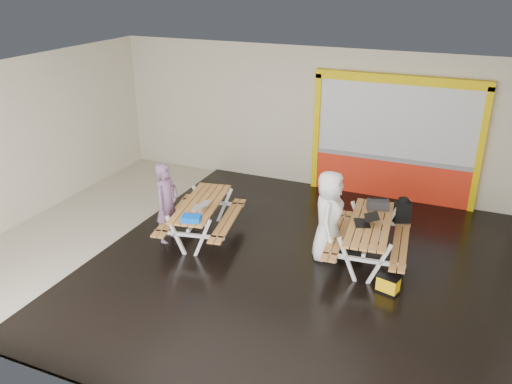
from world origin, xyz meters
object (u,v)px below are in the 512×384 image
at_px(laptop_left, 201,206).
at_px(person_left, 167,203).
at_px(picnic_table_left, 201,211).
at_px(toolbox, 378,205).
at_px(fluke_bag, 388,284).
at_px(picnic_table_right, 369,232).
at_px(backpack, 402,211).
at_px(blue_pouch, 191,218).
at_px(dark_case, 350,252).
at_px(person_right, 329,217).
at_px(laptop_right, 366,221).

bearing_deg(laptop_left, person_left, -169.59).
distance_m(picnic_table_left, toolbox, 3.52).
distance_m(picnic_table_left, fluke_bag, 3.96).
bearing_deg(laptop_left, toolbox, 21.82).
relative_size(picnic_table_left, person_left, 1.34).
bearing_deg(picnic_table_right, backpack, 64.21).
bearing_deg(picnic_table_left, blue_pouch, -73.75).
bearing_deg(backpack, dark_case, -130.83).
height_order(person_right, dark_case, person_right).
height_order(picnic_table_right, person_left, person_left).
height_order(laptop_left, dark_case, laptop_left).
height_order(toolbox, backpack, toolbox).
height_order(picnic_table_left, person_right, person_right).
height_order(picnic_table_right, backpack, backpack).
relative_size(picnic_table_left, dark_case, 4.97).
distance_m(person_right, backpack, 1.62).
height_order(toolbox, dark_case, toolbox).
height_order(person_right, backpack, person_right).
bearing_deg(laptop_right, dark_case, 156.08).
xyz_separation_m(picnic_table_right, laptop_right, (-0.07, -0.08, 0.26)).
bearing_deg(picnic_table_left, picnic_table_right, 6.75).
relative_size(picnic_table_left, backpack, 4.40).
height_order(person_right, fluke_bag, person_right).
relative_size(person_left, backpack, 3.28).
distance_m(laptop_right, backpack, 1.15).
bearing_deg(laptop_left, dark_case, 13.26).
relative_size(laptop_right, fluke_bag, 1.25).
xyz_separation_m(person_right, fluke_bag, (1.31, -0.78, -0.68)).
relative_size(toolbox, fluke_bag, 1.09).
height_order(person_left, person_right, person_right).
xyz_separation_m(picnic_table_left, blue_pouch, (0.23, -0.80, 0.24)).
height_order(laptop_right, fluke_bag, laptop_right).
bearing_deg(picnic_table_left, fluke_bag, -7.93).
relative_size(person_right, laptop_left, 4.41).
distance_m(person_left, toolbox, 4.16).
relative_size(laptop_left, laptop_right, 0.78).
bearing_deg(picnic_table_left, person_left, -145.92).
xyz_separation_m(person_left, laptop_right, (3.83, 0.69, 0.04)).
bearing_deg(dark_case, picnic_table_right, -5.26).
xyz_separation_m(picnic_table_left, laptop_left, (0.14, -0.25, 0.24)).
xyz_separation_m(laptop_left, fluke_bag, (3.76, -0.29, -0.66)).
distance_m(picnic_table_left, person_right, 2.62).
height_order(picnic_table_left, dark_case, picnic_table_left).
distance_m(person_left, blue_pouch, 0.90).
relative_size(picnic_table_right, backpack, 4.36).
distance_m(picnic_table_left, dark_case, 3.08).
xyz_separation_m(backpack, fluke_bag, (0.11, -1.87, -0.56)).
bearing_deg(fluke_bag, picnic_table_right, 120.82).
xyz_separation_m(picnic_table_right, blue_pouch, (-3.11, -1.20, 0.22)).
distance_m(person_left, backpack, 4.68).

